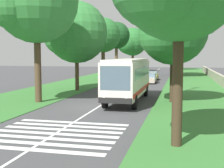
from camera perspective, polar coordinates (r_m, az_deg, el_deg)
The scene contains 19 objects.
ground at distance 23.76m, azimuth -2.74°, elevation -4.42°, with size 160.00×160.00×0.00m, color #424244.
grass_verge_left at distance 40.46m, azimuth -8.19°, elevation -0.34°, with size 120.00×8.00×0.04m, color #387533.
grass_verge_right at distance 37.80m, azimuth 15.69°, elevation -0.90°, with size 120.00×8.00×0.04m, color #387533.
centre_line at distance 38.28m, azimuth 3.33°, elevation -0.64°, with size 110.00×0.16×0.01m, color silver.
coach_bus at distance 26.72m, azimuth 3.13°, elevation 1.31°, with size 11.16×2.62×3.73m.
zebra_crossing at distance 16.23m, azimuth -10.64°, elevation -9.18°, with size 5.85×6.80×0.01m.
trailing_car_0 at distance 44.50m, azimuth 7.15°, elevation 1.03°, with size 4.30×1.78×1.43m.
trailing_car_1 at distance 50.04m, azimuth 7.56°, elevation 1.52°, with size 4.30×1.78×1.43m.
roadside_tree_left_0 at distance 35.36m, azimuth -6.72°, elevation 9.30°, with size 8.44×7.02×10.13m.
roadside_tree_left_1 at distance 27.26m, azimuth -14.16°, elevation 14.48°, with size 8.24×7.10×12.12m.
roadside_tree_left_2 at distance 73.86m, azimuth 3.74°, elevation 7.80°, with size 8.08×6.83×10.63m.
roadside_tree_left_3 at distance 46.38m, azimuth -1.93°, elevation 9.01°, with size 6.23×5.26×9.70m.
roadside_tree_left_4 at distance 56.03m, azimuth 0.75°, elevation 8.97°, with size 5.83×4.90×10.07m.
roadside_tree_right_0 at distance 63.82m, azimuth 12.58°, elevation 7.03°, with size 6.94×5.93×9.03m.
roadside_tree_right_1 at distance 56.68m, azimuth 11.76°, elevation 9.79°, with size 8.84×7.26×12.26m.
roadside_tree_right_3 at distance 26.56m, azimuth 11.11°, elevation 9.52°, with size 7.02×5.86×9.06m.
roadside_tree_right_4 at distance 83.43m, azimuth 12.37°, elevation 8.34°, with size 7.11×5.73×11.43m.
utility_pole at distance 32.05m, azimuth 11.61°, elevation 5.55°, with size 0.24×1.40×8.01m.
roadside_wall at distance 42.99m, azimuth 19.93°, elevation 0.67°, with size 70.00×0.40×1.36m, color #B2A893.
Camera 1 is at (-22.53, -6.34, 4.09)m, focal length 48.54 mm.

